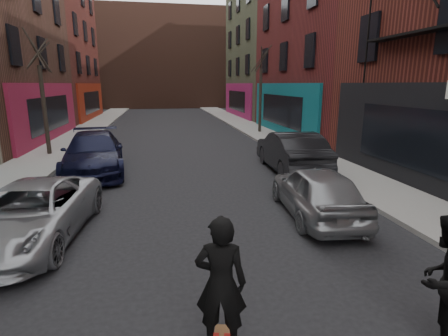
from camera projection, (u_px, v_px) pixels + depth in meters
name	position (u px, v px, depth m)	size (l,w,h in m)	color
sidewalk_left	(93.00, 126.00, 28.60)	(2.50, 84.00, 0.13)	gray
sidewalk_right	(241.00, 123.00, 30.79)	(2.50, 84.00, 0.13)	gray
building_far	(163.00, 60.00, 52.93)	(40.00, 10.00, 14.00)	#47281E
tree_left_far	(42.00, 85.00, 16.36)	(2.00, 2.00, 6.50)	black
tree_right_far	(261.00, 83.00, 24.23)	(2.00, 2.00, 6.80)	black
parked_left_far	(30.00, 213.00, 7.78)	(2.14, 4.65, 1.29)	#979A9F
parked_left_end	(94.00, 153.00, 13.76)	(2.22, 5.45, 1.58)	black
parked_right_far	(316.00, 191.00, 9.24)	(1.63, 4.06, 1.38)	gray
parked_right_end	(291.00, 151.00, 14.01)	(1.72, 4.93, 1.62)	black
skateboarder	(221.00, 283.00, 4.40)	(0.66, 0.43, 1.81)	black
pedestrian	(445.00, 279.00, 4.64)	(1.07, 0.95, 1.84)	black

